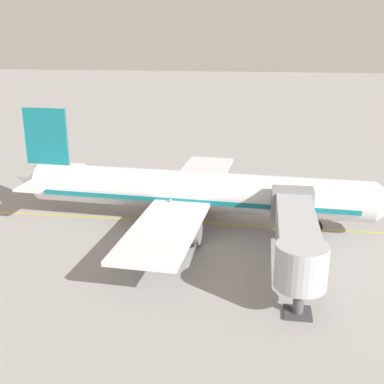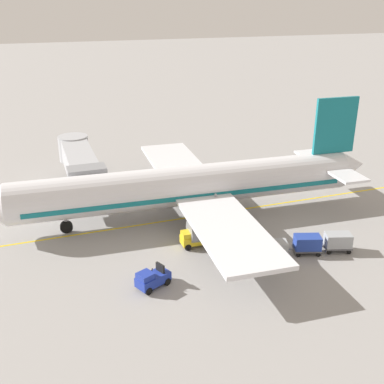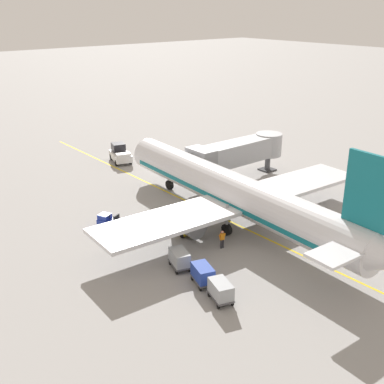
{
  "view_description": "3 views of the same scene",
  "coord_description": "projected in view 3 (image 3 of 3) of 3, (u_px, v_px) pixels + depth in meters",
  "views": [
    {
      "loc": [
        42.84,
        6.77,
        17.34
      ],
      "look_at": [
        -2.41,
        0.15,
        2.33
      ],
      "focal_mm": 44.99,
      "sensor_mm": 36.0,
      "label": 1
    },
    {
      "loc": [
        -38.31,
        14.18,
        19.42
      ],
      "look_at": [
        -2.38,
        1.4,
        3.63
      ],
      "focal_mm": 44.05,
      "sensor_mm": 36.0,
      "label": 2
    },
    {
      "loc": [
        -30.91,
        -30.54,
        20.36
      ],
      "look_at": [
        -1.71,
        4.99,
        2.41
      ],
      "focal_mm": 45.3,
      "sensor_mm": 36.0,
      "label": 3
    }
  ],
  "objects": [
    {
      "name": "ground_plane",
      "position": [
        238.0,
        225.0,
        47.67
      ],
      "size": [
        400.0,
        400.0,
        0.0
      ],
      "primitive_type": "plane",
      "color": "gray"
    },
    {
      "name": "baggage_tug_lead",
      "position": [
        181.0,
        226.0,
        45.82
      ],
      "size": [
        1.32,
        2.52,
        1.62
      ],
      "color": "gold",
      "rests_on": "ground"
    },
    {
      "name": "baggage_cart_second_in_train",
      "position": [
        203.0,
        273.0,
        37.3
      ],
      "size": [
        1.91,
        2.97,
        1.58
      ],
      "color": "#4C4C51",
      "rests_on": "ground"
    },
    {
      "name": "ground_crew_wing_walker",
      "position": [
        222.0,
        238.0,
        42.84
      ],
      "size": [
        0.73,
        0.3,
        1.69
      ],
      "color": "#232328",
      "rests_on": "ground"
    },
    {
      "name": "baggage_cart_front",
      "position": [
        180.0,
        258.0,
        39.55
      ],
      "size": [
        1.91,
        2.97,
        1.58
      ],
      "color": "#4C4C51",
      "rests_on": "ground"
    },
    {
      "name": "baggage_tug_trailing",
      "position": [
        110.0,
        222.0,
        46.6
      ],
      "size": [
        2.11,
        2.77,
        1.62
      ],
      "color": "#1E339E",
      "rests_on": "ground"
    },
    {
      "name": "pushback_tractor",
      "position": [
        120.0,
        154.0,
        66.36
      ],
      "size": [
        3.38,
        4.85,
        2.4
      ],
      "color": "silver",
      "rests_on": "ground"
    },
    {
      "name": "parked_airliner",
      "position": [
        234.0,
        193.0,
        47.05
      ],
      "size": [
        30.26,
        37.34,
        10.63
      ],
      "color": "silver",
      "rests_on": "ground"
    },
    {
      "name": "gate_lead_in_line",
      "position": [
        238.0,
        225.0,
        47.66
      ],
      "size": [
        0.24,
        80.0,
        0.01
      ],
      "primitive_type": "cube",
      "color": "gold",
      "rests_on": "ground"
    },
    {
      "name": "baggage_cart_third_in_train",
      "position": [
        221.0,
        290.0,
        35.16
      ],
      "size": [
        1.91,
        2.97,
        1.58
      ],
      "color": "#4C4C51",
      "rests_on": "ground"
    },
    {
      "name": "jet_bridge",
      "position": [
        238.0,
        152.0,
        58.91
      ],
      "size": [
        14.06,
        3.5,
        4.98
      ],
      "color": "#A8AAAF",
      "rests_on": "ground"
    }
  ]
}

